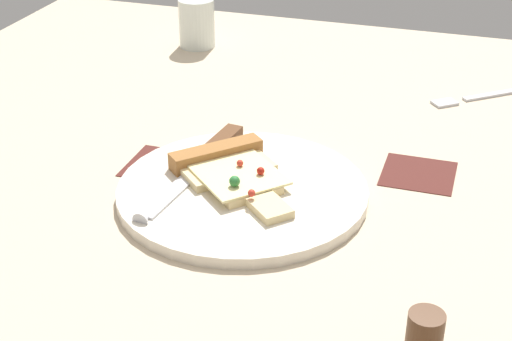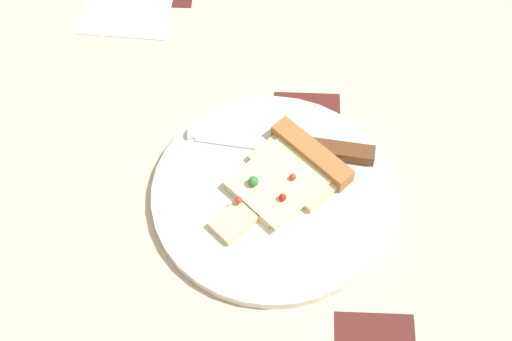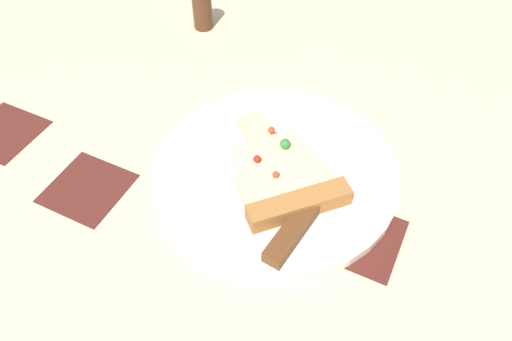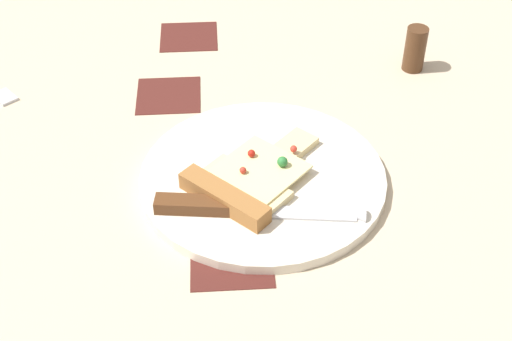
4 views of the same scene
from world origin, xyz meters
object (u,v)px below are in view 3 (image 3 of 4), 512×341
at_px(plate, 275,171).
at_px(pizza_slice, 284,178).
at_px(knife, 315,201).
at_px(pepper_shaker, 202,9).

relative_size(plate, pizza_slice, 1.67).
distance_m(pizza_slice, knife, 0.05).
bearing_deg(knife, pizza_slice, 169.10).
height_order(plate, knife, knife).
distance_m(knife, pepper_shaker, 0.41).
height_order(pizza_slice, pepper_shaker, pepper_shaker).
bearing_deg(pepper_shaker, pizza_slice, -44.86).
bearing_deg(plate, pepper_shaker, 135.01).
bearing_deg(knife, pepper_shaker, 145.14).
distance_m(pizza_slice, pepper_shaker, 0.37).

